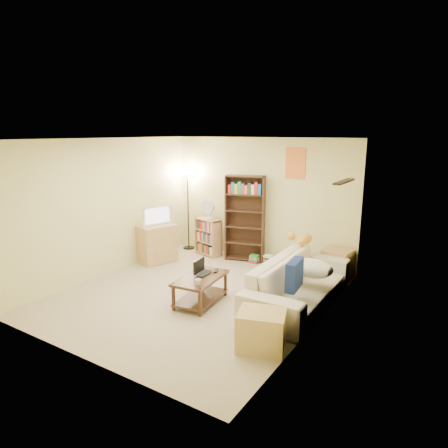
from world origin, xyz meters
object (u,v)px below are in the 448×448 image
at_px(desk_fan, 208,209).
at_px(tv_stand, 157,243).
at_px(tall_bookshelf, 245,216).
at_px(laptop, 207,274).
at_px(sofa, 299,283).
at_px(side_table, 338,264).
at_px(floor_lamp, 188,189).
at_px(tabby_cat, 303,239).
at_px(end_cabinet, 261,330).
at_px(short_bookshelf, 208,237).
at_px(television, 155,216).
at_px(mug, 198,282).
at_px(coffee_table, 201,286).

bearing_deg(desk_fan, tv_stand, -126.65).
bearing_deg(tall_bookshelf, laptop, -92.56).
height_order(sofa, laptop, sofa).
distance_m(laptop, side_table, 2.53).
bearing_deg(tall_bookshelf, floor_lamp, 162.06).
bearing_deg(tabby_cat, end_cabinet, -79.88).
bearing_deg(desk_fan, sofa, -26.94).
bearing_deg(sofa, side_table, -7.67).
distance_m(short_bookshelf, end_cabinet, 3.92).
relative_size(television, end_cabinet, 1.14).
xyz_separation_m(laptop, desk_fan, (-1.31, 1.95, 0.59)).
relative_size(short_bookshelf, side_table, 1.47).
bearing_deg(end_cabinet, sofa, 93.92).
distance_m(tv_stand, short_bookshelf, 1.13).
xyz_separation_m(television, side_table, (3.42, 1.02, -0.69)).
bearing_deg(tall_bookshelf, television, -160.52).
bearing_deg(television, desk_fan, -18.29).
bearing_deg(television, tv_stand, -71.64).
distance_m(tabby_cat, laptop, 1.86).
distance_m(laptop, television, 2.30).
bearing_deg(floor_lamp, sofa, -24.79).
xyz_separation_m(short_bookshelf, floor_lamp, (-0.64, 0.16, 0.97)).
xyz_separation_m(sofa, side_table, (0.17, 1.43, -0.08)).
relative_size(sofa, desk_fan, 5.71).
height_order(laptop, end_cabinet, end_cabinet).
xyz_separation_m(tabby_cat, side_table, (0.49, 0.52, -0.52)).
relative_size(tabby_cat, tv_stand, 0.71).
xyz_separation_m(mug, floor_lamp, (-2.13, 2.58, 0.89)).
bearing_deg(tv_stand, tabby_cat, 28.12).
relative_size(television, side_table, 1.20).
height_order(coffee_table, side_table, side_table).
bearing_deg(tabby_cat, tall_bookshelf, 159.38).
xyz_separation_m(laptop, tv_stand, (-1.98, 1.05, -0.06)).
bearing_deg(floor_lamp, side_table, -1.33).
relative_size(tabby_cat, floor_lamp, 0.32).
bearing_deg(side_table, floor_lamp, 178.67).
distance_m(sofa, tall_bookshelf, 2.38).
bearing_deg(tv_stand, end_cabinet, -10.78).
height_order(tall_bookshelf, short_bookshelf, tall_bookshelf).
height_order(tabby_cat, short_bookshelf, tabby_cat).
xyz_separation_m(tv_stand, end_cabinet, (3.35, -1.87, -0.15)).
relative_size(sofa, television, 3.70).
bearing_deg(laptop, side_table, -41.57).
distance_m(sofa, short_bookshelf, 2.95).
xyz_separation_m(mug, desk_fan, (-1.44, 2.38, 0.55)).
distance_m(coffee_table, side_table, 2.65).
xyz_separation_m(coffee_table, desk_fan, (-1.27, 2.08, 0.75)).
xyz_separation_m(mug, television, (-2.11, 1.48, 0.49)).
bearing_deg(end_cabinet, short_bookshelf, 134.10).
xyz_separation_m(television, floor_lamp, (-0.02, 1.10, 0.40)).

